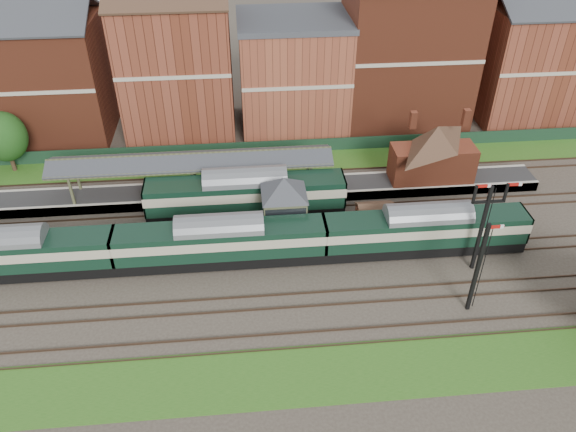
{
  "coord_description": "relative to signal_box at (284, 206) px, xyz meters",
  "views": [
    {
      "loc": [
        -6.3,
        -35.81,
        30.59
      ],
      "look_at": [
        -2.78,
        2.0,
        3.0
      ],
      "focal_mm": 35.0,
      "sensor_mm": 36.0,
      "label": 1
    }
  ],
  "objects": [
    {
      "name": "ground",
      "position": [
        3.0,
        -3.25,
        -3.19
      ],
      "size": [
        160.0,
        160.0,
        0.0
      ],
      "primitive_type": "plane",
      "color": "#473D33",
      "rests_on": "ground"
    },
    {
      "name": "grass_back",
      "position": [
        3.0,
        12.75,
        -3.16
      ],
      "size": [
        90.0,
        4.5,
        0.06
      ],
      "primitive_type": "cube",
      "color": "#2D6619",
      "rests_on": "ground"
    },
    {
      "name": "grass_front",
      "position": [
        3.0,
        -15.25,
        -3.16
      ],
      "size": [
        90.0,
        5.0,
        0.06
      ],
      "primitive_type": "cube",
      "color": "#2D6619",
      "rests_on": "ground"
    },
    {
      "name": "fence",
      "position": [
        3.0,
        14.75,
        -2.44
      ],
      "size": [
        90.0,
        0.12,
        1.5
      ],
      "primitive_type": "cube",
      "color": "#193823",
      "rests_on": "ground"
    },
    {
      "name": "platform",
      "position": [
        -2.0,
        6.5,
        -2.69
      ],
      "size": [
        55.0,
        3.4,
        1.0
      ],
      "primitive_type": "cube",
      "color": "#2D2D2D",
      "rests_on": "ground"
    },
    {
      "name": "signal_box",
      "position": [
        0.0,
        0.0,
        0.0
      ],
      "size": [
        5.4,
        5.4,
        6.0
      ],
      "color": "#627A57",
      "rests_on": "ground"
    },
    {
      "name": "brick_hut",
      "position": [
        8.0,
        0.0,
        -2.0
      ],
      "size": [
        3.2,
        2.64,
        2.94
      ],
      "color": "brown",
      "rests_on": "ground"
    },
    {
      "name": "station_building",
      "position": [
        15.0,
        6.5,
        0.76
      ],
      "size": [
        8.1,
        8.1,
        5.9
      ],
      "color": "brown",
      "rests_on": "platform"
    },
    {
      "name": "canopy",
      "position": [
        -8.0,
        6.5,
        1.39
      ],
      "size": [
        26.0,
        3.89,
        4.08
      ],
      "color": "#4A4C30",
      "rests_on": "platform"
    },
    {
      "name": "semaphore_bracket",
      "position": [
        15.04,
        -5.75,
        1.44
      ],
      "size": [
        3.6,
        0.25,
        8.18
      ],
      "color": "black",
      "rests_on": "ground"
    },
    {
      "name": "semaphore_siding",
      "position": [
        13.02,
        -10.25,
        0.96
      ],
      "size": [
        1.23,
        0.25,
        8.0
      ],
      "color": "black",
      "rests_on": "ground"
    },
    {
      "name": "town_backdrop",
      "position": [
        2.82,
        21.75,
        3.81
      ],
      "size": [
        69.0,
        10.0,
        16.0
      ],
      "color": "brown",
      "rests_on": "ground"
    },
    {
      "name": "dmu_train",
      "position": [
        -5.43,
        -3.25,
        -0.9
      ],
      "size": [
        50.87,
        2.68,
        3.91
      ],
      "color": "black",
      "rests_on": "ground"
    },
    {
      "name": "platform_railcar",
      "position": [
        -3.21,
        3.25,
        -0.77
      ],
      "size": [
        17.97,
        2.83,
        4.14
      ],
      "color": "black",
      "rests_on": "ground"
    },
    {
      "name": "tree_back",
      "position": [
        -27.05,
        13.59,
        0.76
      ],
      "size": [
        4.48,
        4.48,
        6.54
      ],
      "color": "#382619",
      "rests_on": "ground"
    }
  ]
}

